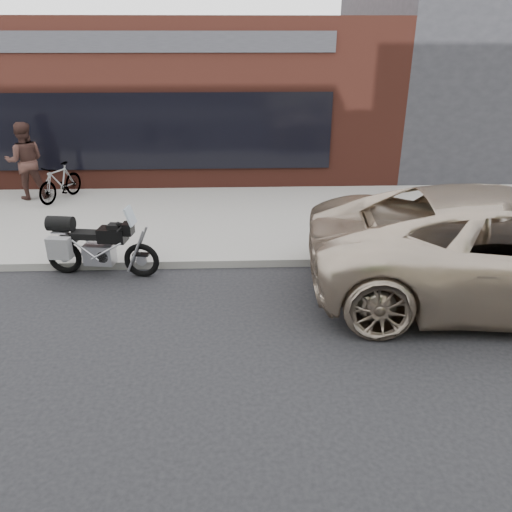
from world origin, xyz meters
TOP-DOWN VIEW (x-y plane):
  - ground at (0.00, 0.00)m, footprint 120.00×120.00m
  - near_sidewalk at (0.00, 7.00)m, footprint 44.00×6.00m
  - storefront at (-2.00, 13.98)m, footprint 14.00×10.07m
  - neighbour_building at (10.00, 14.00)m, footprint 10.00×10.00m
  - motorcycle at (-2.14, 3.81)m, footprint 2.10×0.70m
  - bicycle_rear at (-4.06, 8.02)m, footprint 1.01×1.60m
  - cafe_patron_left at (-4.91, 8.20)m, footprint 1.12×0.98m

SIDE VIEW (x-z plane):
  - ground at x=0.00m, z-range 0.00..0.00m
  - near_sidewalk at x=0.00m, z-range 0.00..0.15m
  - motorcycle at x=-2.14m, z-range -0.09..1.24m
  - bicycle_rear at x=-4.06m, z-range 0.15..1.08m
  - cafe_patron_left at x=-4.91m, z-range 0.15..2.10m
  - storefront at x=-2.00m, z-range 0.00..4.50m
  - neighbour_building at x=10.00m, z-range 0.00..6.00m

